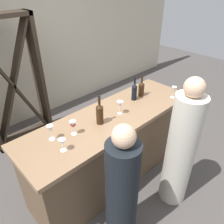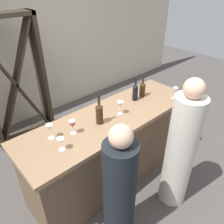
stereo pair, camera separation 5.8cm
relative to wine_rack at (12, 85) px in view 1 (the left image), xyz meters
The scene contains 14 objects.
ground_plane 1.98m from the wine_rack, 73.60° to the right, with size 12.00×12.00×0.00m, color #4C4744.
back_wall 0.84m from the wine_rack, 48.56° to the left, with size 8.00×0.10×2.80m, color beige.
bar_counter 1.79m from the wine_rack, 73.60° to the right, with size 2.28×0.73×1.00m.
wine_rack is the anchor object (origin of this frame).
wine_bottle_leftmost_amber_brown 1.70m from the wine_rack, 80.24° to the right, with size 0.08×0.08×0.34m.
wine_bottle_second_left_near_black 1.85m from the wine_rack, 58.41° to the right, with size 0.07×0.07×0.32m.
wine_bottle_center_amber_brown 1.92m from the wine_rack, 54.55° to the right, with size 0.08×0.08×0.28m.
wine_glass_near_left 2.34m from the wine_rack, 53.85° to the right, with size 0.07×0.07×0.16m.
wine_glass_near_center 1.78m from the wine_rack, 98.26° to the right, with size 0.07×0.07×0.13m.
wine_glass_near_right 1.78m from the wine_rack, 70.88° to the right, with size 0.08×0.08×0.16m.
wine_glass_far_left 1.63m from the wine_rack, 91.31° to the right, with size 0.07×0.07×0.16m.
wine_glass_far_center 1.57m from the wine_rack, 99.04° to the right, with size 0.07×0.07×0.17m.
person_left_guest 2.55m from the wine_rack, 71.50° to the right, with size 0.34×0.34×1.62m.
person_center_guest 2.32m from the wine_rack, 90.42° to the right, with size 0.37×0.37×1.44m.
Camera 1 is at (-1.49, -1.55, 2.40)m, focal length 35.27 mm.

